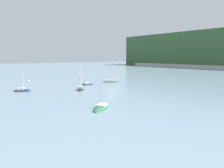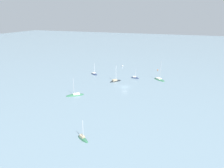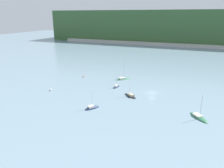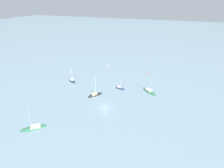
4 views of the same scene
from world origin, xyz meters
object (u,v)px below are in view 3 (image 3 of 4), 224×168
(sailboat_4, at_px, (123,79))
(mooring_buoy_1, at_px, (51,90))
(sailboat_1, at_px, (92,108))
(mooring_buoy_0, at_px, (83,76))
(sailboat_5, at_px, (116,87))
(sailboat_3, at_px, (130,96))
(sailboat_2, at_px, (199,118))

(sailboat_4, distance_m, mooring_buoy_1, 37.03)
(sailboat_1, distance_m, mooring_buoy_0, 41.67)
(mooring_buoy_0, height_order, mooring_buoy_1, mooring_buoy_1)
(sailboat_4, relative_size, sailboat_5, 1.95)
(sailboat_1, height_order, sailboat_3, sailboat_3)
(sailboat_4, xyz_separation_m, sailboat_5, (1.83, -13.48, -0.02))
(mooring_buoy_1, bearing_deg, sailboat_3, 11.47)
(sailboat_1, xyz_separation_m, mooring_buoy_0, (-23.47, 34.43, 0.21))
(sailboat_3, relative_size, mooring_buoy_0, 14.68)
(sailboat_5, distance_m, mooring_buoy_1, 29.31)
(sailboat_3, distance_m, mooring_buoy_0, 36.72)
(sailboat_1, xyz_separation_m, sailboat_5, (-0.77, 25.34, -0.01))
(sailboat_2, distance_m, mooring_buoy_1, 60.95)
(sailboat_5, height_order, mooring_buoy_1, sailboat_5)
(sailboat_2, relative_size, sailboat_4, 0.76)
(sailboat_2, relative_size, mooring_buoy_0, 13.65)
(sailboat_3, height_order, mooring_buoy_0, sailboat_3)
(sailboat_5, bearing_deg, sailboat_4, 15.48)
(mooring_buoy_0, bearing_deg, sailboat_3, -28.72)
(sailboat_2, bearing_deg, sailboat_1, -118.78)
(sailboat_5, bearing_deg, sailboat_2, -109.23)
(mooring_buoy_1, bearing_deg, sailboat_1, -20.94)
(sailboat_2, xyz_separation_m, sailboat_5, (-36.03, 18.34, 0.03))
(sailboat_3, bearing_deg, sailboat_4, -27.71)
(sailboat_4, xyz_separation_m, mooring_buoy_1, (-23.03, -29.00, 0.33))
(sailboat_4, bearing_deg, sailboat_2, -89.31)
(sailboat_1, bearing_deg, sailboat_5, 33.24)
(sailboat_4, bearing_deg, sailboat_5, -131.54)
(sailboat_1, distance_m, sailboat_3, 18.92)
(sailboat_2, xyz_separation_m, sailboat_3, (-26.51, 9.79, 0.08))
(sailboat_5, bearing_deg, mooring_buoy_0, 75.90)
(sailboat_3, bearing_deg, sailboat_2, -165.22)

